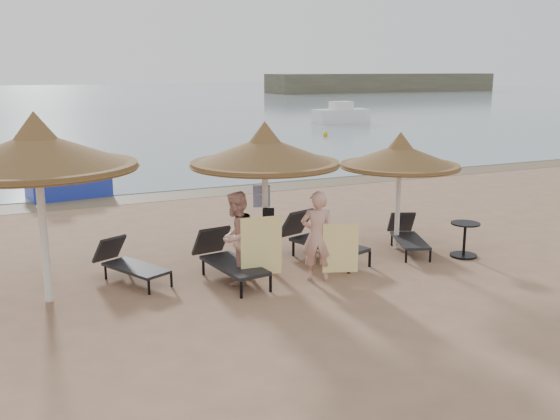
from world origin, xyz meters
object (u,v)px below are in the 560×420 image
at_px(lounger_near_left, 227,258).
at_px(pedal_boat, 67,184).
at_px(side_table, 464,241).
at_px(palapa_right, 400,156).
at_px(lounger_near_right, 319,238).
at_px(person_right, 318,229).
at_px(lounger_far_right, 407,235).
at_px(palapa_left, 37,152).
at_px(lounger_far_left, 128,262).
at_px(person_left, 236,231).
at_px(palapa_center, 265,152).

bearing_deg(lounger_near_left, pedal_boat, 93.22).
relative_size(side_table, pedal_boat, 0.29).
distance_m(palapa_right, lounger_near_right, 2.48).
height_order(lounger_near_left, side_table, lounger_near_left).
bearing_deg(palapa_right, person_right, -155.97).
bearing_deg(lounger_far_right, lounger_near_right, -167.50).
xyz_separation_m(lounger_near_right, person_right, (-0.69, -1.24, 0.57)).
bearing_deg(lounger_near_right, pedal_boat, 97.02).
bearing_deg(palapa_left, lounger_far_left, 20.04).
bearing_deg(palapa_left, palapa_right, 1.68).
xyz_separation_m(lounger_near_left, person_right, (1.49, -0.79, 0.59)).
height_order(palapa_right, lounger_near_right, palapa_right).
bearing_deg(lounger_far_left, person_left, -54.56).
relative_size(palapa_center, pedal_boat, 1.16).
height_order(palapa_right, lounger_far_right, palapa_right).
xyz_separation_m(palapa_right, lounger_near_left, (-4.06, -0.36, -1.64)).
height_order(person_left, pedal_boat, person_left).
bearing_deg(person_right, palapa_center, -36.38).
distance_m(palapa_center, pedal_boat, 9.51).
distance_m(lounger_far_left, lounger_near_right, 3.90).
distance_m(lounger_far_left, pedal_boat, 8.57).
height_order(lounger_near_right, lounger_far_right, lounger_near_right).
distance_m(lounger_far_right, pedal_boat, 10.93).
height_order(palapa_center, lounger_far_right, palapa_center).
relative_size(lounger_far_left, lounger_far_right, 1.01).
xyz_separation_m(lounger_near_right, pedal_boat, (-4.05, 8.79, -0.01)).
distance_m(lounger_near_left, person_left, 0.67).
bearing_deg(side_table, palapa_left, 173.80).
distance_m(palapa_center, palapa_right, 3.14).
height_order(palapa_center, lounger_near_right, palapa_center).
bearing_deg(person_left, lounger_near_right, 155.03).
relative_size(lounger_near_left, person_right, 1.04).
xyz_separation_m(palapa_left, person_left, (3.23, -0.46, -1.56)).
bearing_deg(lounger_near_right, person_left, -177.81).
bearing_deg(palapa_center, palapa_right, 0.19).
bearing_deg(lounger_near_left, palapa_left, 169.13).
distance_m(side_table, pedal_boat, 12.11).
bearing_deg(pedal_boat, lounger_far_right, -64.20).
xyz_separation_m(lounger_far_left, pedal_boat, (-0.16, 8.57, 0.06)).
relative_size(lounger_near_left, person_left, 1.03).
height_order(lounger_near_right, person_left, person_left).
distance_m(lounger_far_left, person_right, 3.57).
bearing_deg(lounger_far_left, palapa_right, -28.80).
bearing_deg(person_right, lounger_near_right, -91.81).
distance_m(palapa_left, palapa_center, 4.10).
relative_size(lounger_far_left, pedal_boat, 0.71).
bearing_deg(lounger_near_left, lounger_far_right, -6.19).
bearing_deg(lounger_near_right, person_right, -136.84).
relative_size(palapa_right, person_left, 1.30).
distance_m(lounger_far_left, person_left, 2.14).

